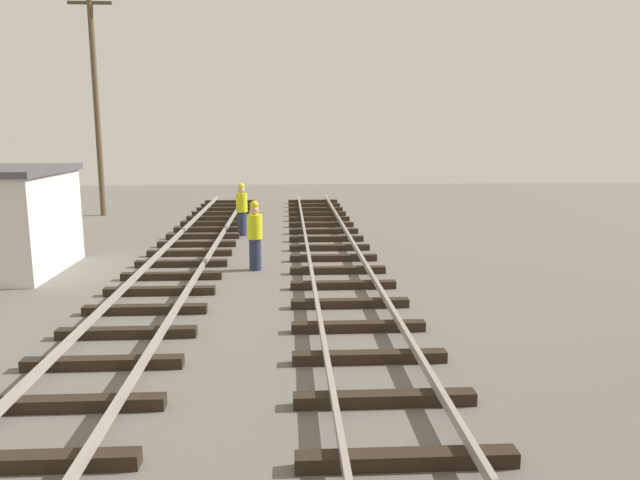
{
  "coord_description": "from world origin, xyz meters",
  "views": [
    {
      "loc": [
        0.14,
        2.34,
        3.71
      ],
      "look_at": [
        0.8,
        14.48,
        1.46
      ],
      "focal_mm": 33.6,
      "sensor_mm": 36.0,
      "label": 1
    }
  ],
  "objects_px": {
    "control_hut": "(3,220)",
    "track_worker_foreground": "(255,236)",
    "parked_car_silver": "(16,199)",
    "track_worker_distant": "(242,210)",
    "utility_pole_far": "(96,103)"
  },
  "relations": [
    {
      "from": "control_hut",
      "to": "track_worker_foreground",
      "type": "distance_m",
      "value": 6.55
    },
    {
      "from": "parked_car_silver",
      "to": "track_worker_foreground",
      "type": "distance_m",
      "value": 14.14
    },
    {
      "from": "control_hut",
      "to": "track_worker_distant",
      "type": "distance_m",
      "value": 7.83
    },
    {
      "from": "track_worker_foreground",
      "to": "track_worker_distant",
      "type": "bearing_deg",
      "value": 97.82
    },
    {
      "from": "parked_car_silver",
      "to": "utility_pole_far",
      "type": "xyz_separation_m",
      "value": [
        3.16,
        1.23,
        3.93
      ]
    },
    {
      "from": "track_worker_distant",
      "to": "track_worker_foreground",
      "type": "bearing_deg",
      "value": -82.18
    },
    {
      "from": "control_hut",
      "to": "track_worker_foreground",
      "type": "height_order",
      "value": "control_hut"
    },
    {
      "from": "track_worker_foreground",
      "to": "track_worker_distant",
      "type": "xyz_separation_m",
      "value": [
        -0.74,
        5.37,
        0.0
      ]
    },
    {
      "from": "utility_pole_far",
      "to": "track_worker_foreground",
      "type": "height_order",
      "value": "utility_pole_far"
    },
    {
      "from": "parked_car_silver",
      "to": "track_worker_foreground",
      "type": "height_order",
      "value": "track_worker_foreground"
    },
    {
      "from": "parked_car_silver",
      "to": "track_worker_distant",
      "type": "relative_size",
      "value": 2.25
    },
    {
      "from": "control_hut",
      "to": "track_worker_distant",
      "type": "relative_size",
      "value": 2.03
    },
    {
      "from": "utility_pole_far",
      "to": "track_worker_foreground",
      "type": "xyz_separation_m",
      "value": [
        7.21,
        -10.84,
        -3.9
      ]
    },
    {
      "from": "control_hut",
      "to": "parked_car_silver",
      "type": "xyz_separation_m",
      "value": [
        -3.85,
        9.49,
        -0.49
      ]
    },
    {
      "from": "control_hut",
      "to": "track_worker_distant",
      "type": "height_order",
      "value": "control_hut"
    }
  ]
}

